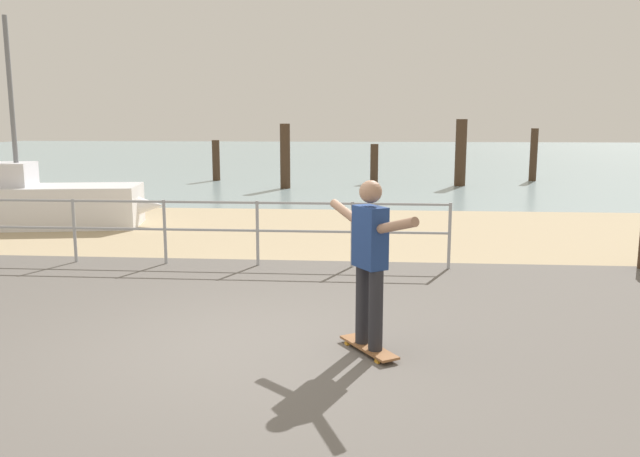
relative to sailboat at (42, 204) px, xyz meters
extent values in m
cube|color=#605B56|center=(5.74, -7.89, -0.52)|extent=(24.00, 10.00, 0.04)
cube|color=tan|center=(5.74, 0.11, -0.52)|extent=(24.00, 6.00, 0.04)
cube|color=#849EA3|center=(5.74, 28.11, -0.52)|extent=(72.00, 50.00, 0.04)
cylinder|color=#9EA0A5|center=(2.29, -3.29, 0.01)|extent=(0.05, 0.05, 1.05)
cylinder|color=#9EA0A5|center=(3.78, -3.29, 0.01)|extent=(0.05, 0.05, 1.05)
cylinder|color=#9EA0A5|center=(5.27, -3.29, 0.01)|extent=(0.05, 0.05, 1.05)
cylinder|color=#9EA0A5|center=(6.77, -3.29, 0.01)|extent=(0.05, 0.05, 1.05)
cylinder|color=#9EA0A5|center=(8.26, -3.29, 0.01)|extent=(0.05, 0.05, 1.05)
cylinder|color=#9EA0A5|center=(3.04, -3.29, 0.50)|extent=(10.44, 0.04, 0.04)
cylinder|color=#9EA0A5|center=(3.04, -3.29, 0.06)|extent=(10.44, 0.04, 0.04)
cube|color=silver|center=(-0.16, -0.03, -0.07)|extent=(4.57, 2.13, 0.90)
cone|color=silver|center=(2.01, 0.35, -0.07)|extent=(1.21, 0.94, 0.77)
cylinder|color=slate|center=(-0.45, -0.08, 2.13)|extent=(0.10, 0.10, 3.50)
cube|color=silver|center=(-0.75, -0.13, 0.63)|extent=(1.34, 1.09, 0.50)
cube|color=brown|center=(7.04, -6.99, -0.45)|extent=(0.60, 0.78, 0.02)
cylinder|color=orange|center=(7.26, -7.18, -0.49)|extent=(0.06, 0.07, 0.06)
cylinder|color=orange|center=(7.13, -7.27, -0.49)|extent=(0.06, 0.07, 0.06)
cylinder|color=orange|center=(6.96, -6.71, -0.49)|extent=(0.06, 0.07, 0.06)
cylinder|color=orange|center=(6.82, -6.80, -0.49)|extent=(0.06, 0.07, 0.06)
cylinder|color=#26262B|center=(7.11, -7.09, -0.03)|extent=(0.14, 0.14, 0.80)
cylinder|color=#26262B|center=(6.98, -6.89, -0.03)|extent=(0.14, 0.14, 0.80)
cube|color=navy|center=(7.04, -6.99, 0.67)|extent=(0.36, 0.41, 0.60)
sphere|color=#9E755B|center=(7.04, -6.99, 1.11)|extent=(0.22, 0.22, 0.22)
cylinder|color=#9E755B|center=(7.28, -7.36, 0.85)|extent=(0.38, 0.51, 0.23)
cylinder|color=#9E755B|center=(6.80, -6.61, 0.85)|extent=(0.38, 0.51, 0.23)
cylinder|color=#422D1E|center=(1.21, 10.64, 0.25)|extent=(0.28, 0.28, 1.53)
cylinder|color=#422D1E|center=(4.18, 8.10, 0.56)|extent=(0.34, 0.34, 2.16)
cylinder|color=#422D1E|center=(7.15, 10.32, 0.19)|extent=(0.29, 0.29, 1.42)
cylinder|color=#422D1E|center=(10.12, 9.41, 0.64)|extent=(0.38, 0.38, 2.31)
cylinder|color=#422D1E|center=(13.09, 11.45, 0.47)|extent=(0.27, 0.27, 1.97)
camera|label=1|loc=(7.05, -13.05, 1.79)|focal=35.82mm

